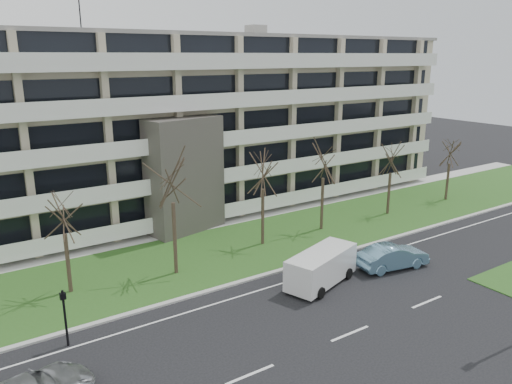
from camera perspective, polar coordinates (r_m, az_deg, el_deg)
ground at (r=26.51m, az=10.68°, el=-15.62°), size 160.00×160.00×0.00m
grass_verge at (r=35.84m, az=-4.02°, el=-6.80°), size 90.00×10.00×0.06m
curb at (r=31.93m, az=0.52°, el=-9.58°), size 90.00×0.35×0.12m
sidewalk at (r=40.41m, az=-7.92°, el=-4.28°), size 90.00×2.00×0.08m
lane_edge_line at (r=30.85m, az=2.12°, el=-10.65°), size 90.00×0.12×0.01m
apartment_building at (r=44.73m, az=-12.16°, el=7.43°), size 60.50×15.10×18.75m
blue_sedan at (r=34.11m, az=15.34°, el=-7.12°), size 5.09×2.54×1.60m
white_van at (r=30.90m, az=7.55°, el=-8.21°), size 5.68×3.52×2.07m
pedestrian_signal at (r=25.88m, az=-21.05°, el=-12.56°), size 0.28×0.22×2.92m
tree_2 at (r=30.21m, az=-21.26°, el=-2.01°), size 3.25×3.25×6.51m
tree_3 at (r=30.73m, az=-9.60°, el=2.07°), size 4.23×4.23×8.45m
tree_4 at (r=35.43m, az=0.79°, el=2.92°), size 3.79×3.79×7.58m
tree_5 at (r=39.01m, az=7.76°, el=3.95°), size 3.79×3.79×7.58m
tree_6 at (r=44.30m, az=15.23°, el=3.90°), size 3.30×3.30×6.61m
tree_7 at (r=50.60m, az=21.37°, el=4.57°), size 3.20×3.20×6.39m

